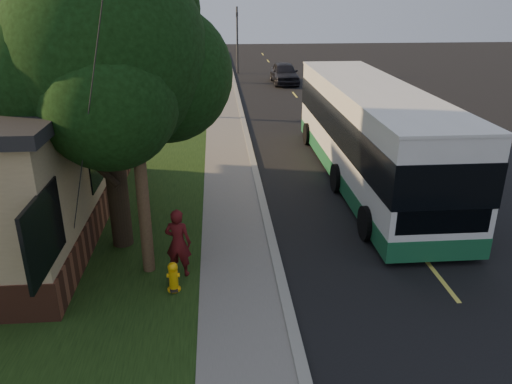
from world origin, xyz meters
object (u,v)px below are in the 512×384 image
at_px(fire_hydrant, 173,277).
at_px(bare_tree_far, 195,56).
at_px(utility_pole, 133,91).
at_px(distant_car, 284,73).
at_px(leafy_tree, 105,58).
at_px(skateboard_main, 173,285).
at_px(skateboarder, 178,243).
at_px(transit_bus, 369,131).
at_px(traffic_signal, 237,36).
at_px(dumpster, 4,180).
at_px(bare_tree_near, 179,79).

distance_m(fire_hydrant, bare_tree_far, 30.04).
height_order(utility_pole, distant_car, utility_pole).
distance_m(leafy_tree, skateboard_main, 5.84).
xyz_separation_m(skateboarder, skateboard_main, (-0.14, -0.56, -0.84)).
xyz_separation_m(utility_pole, leafy_tree, (-0.87, 1.66, 0.54)).
xyz_separation_m(leafy_tree, distant_car, (8.04, 25.96, -4.37)).
relative_size(bare_tree_far, distant_car, 0.86).
bearing_deg(skateboard_main, bare_tree_far, 90.69).
bearing_deg(utility_pole, bare_tree_far, 89.40).
height_order(skateboarder, skateboard_main, skateboarder).
relative_size(transit_bus, skateboard_main, 17.67).
bearing_deg(bare_tree_far, transit_bus, -72.66).
distance_m(traffic_signal, skateboarder, 33.50).
height_order(fire_hydrant, leafy_tree, leafy_tree).
xyz_separation_m(utility_pole, skateboard_main, (0.67, -0.85, -4.51)).
bearing_deg(leafy_tree, fire_hydrant, -59.33).
bearing_deg(skateboarder, utility_pole, -6.42).
relative_size(leafy_tree, traffic_signal, 1.42).
distance_m(fire_hydrant, leafy_tree, 5.65).
height_order(bare_tree_far, dumpster, bare_tree_far).
bearing_deg(traffic_signal, distant_car, -57.99).
bearing_deg(bare_tree_far, utility_pole, -90.60).
relative_size(bare_tree_near, transit_bus, 0.33).
bearing_deg(utility_pole, distant_car, 75.43).
height_order(fire_hydrant, bare_tree_far, bare_tree_far).
xyz_separation_m(bare_tree_far, skateboard_main, (0.36, -29.85, -1.88)).
bearing_deg(utility_pole, fire_hydrant, -54.62).
bearing_deg(fire_hydrant, skateboarder, 81.98).
distance_m(transit_bus, distant_car, 21.47).
xyz_separation_m(transit_bus, distant_car, (-0.26, 21.44, -1.10)).
bearing_deg(skateboard_main, traffic_signal, 84.70).
height_order(fire_hydrant, bare_tree_near, bare_tree_near).
height_order(leafy_tree, dumpster, leafy_tree).
relative_size(traffic_signal, distant_car, 1.17).
distance_m(fire_hydrant, traffic_signal, 34.25).
bearing_deg(distant_car, skateboard_main, -103.19).
distance_m(traffic_signal, dumpster, 29.29).
distance_m(bare_tree_near, distant_car, 12.99).
distance_m(utility_pole, bare_tree_near, 17.19).
bearing_deg(traffic_signal, utility_pole, -96.58).
height_order(transit_bus, distant_car, transit_bus).
height_order(leafy_tree, skateboard_main, leafy_tree).
height_order(utility_pole, dumpster, utility_pole).
distance_m(skateboard_main, distant_car, 29.20).
height_order(leafy_tree, traffic_signal, leafy_tree).
relative_size(transit_bus, skateboarder, 7.44).
xyz_separation_m(leafy_tree, skateboarder, (1.67, -1.94, -4.21)).
xyz_separation_m(leafy_tree, traffic_signal, (4.67, 31.35, -2.00)).
xyz_separation_m(bare_tree_near, traffic_signal, (4.00, 16.00, 1.01)).
xyz_separation_m(skateboarder, dumpster, (-6.31, 5.63, -0.26)).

